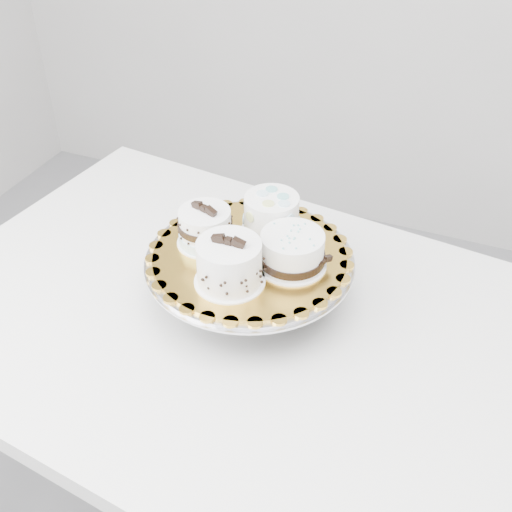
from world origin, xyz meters
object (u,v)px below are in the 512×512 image
at_px(cake_stand, 250,271).
at_px(cake_board, 250,255).
at_px(table, 244,351).
at_px(cake_banded, 205,228).
at_px(cake_swirl, 229,264).
at_px(cake_dots, 271,214).
at_px(cake_ribbon, 293,251).

distance_m(cake_stand, cake_board, 0.03).
xyz_separation_m(table, cake_banded, (-0.09, 0.05, 0.22)).
distance_m(table, cake_board, 0.19).
bearing_deg(cake_swirl, table, 69.14).
relative_size(table, cake_swirl, 10.85).
xyz_separation_m(cake_banded, cake_dots, (0.09, 0.08, 0.01)).
relative_size(table, cake_dots, 10.60).
xyz_separation_m(cake_swirl, cake_banded, (-0.08, 0.08, -0.01)).
relative_size(cake_board, cake_banded, 2.96).
bearing_deg(cake_banded, cake_ribbon, 16.74).
relative_size(cake_board, cake_ribbon, 2.39).
relative_size(cake_swirl, cake_ribbon, 0.83).
bearing_deg(cake_board, cake_swirl, -91.17).
xyz_separation_m(table, cake_board, (-0.01, 0.05, 0.18)).
bearing_deg(cake_banded, cake_board, 15.74).
bearing_deg(cake_ribbon, cake_stand, -155.27).
height_order(cake_swirl, cake_dots, cake_swirl).
relative_size(table, cake_stand, 3.48).
distance_m(cake_swirl, cake_ribbon, 0.11).
xyz_separation_m(cake_board, cake_dots, (0.01, 0.08, 0.04)).
relative_size(cake_stand, cake_ribbon, 2.60).
relative_size(table, cake_board, 3.79).
height_order(table, cake_board, cake_board).
bearing_deg(cake_ribbon, cake_banded, -156.34).
bearing_deg(cake_banded, cake_stand, 15.74).
distance_m(table, cake_ribbon, 0.23).
bearing_deg(cake_dots, cake_ribbon, -35.99).
distance_m(cake_board, cake_dots, 0.09).
height_order(cake_board, cake_swirl, cake_swirl).
height_order(cake_banded, cake_ribbon, cake_banded).
bearing_deg(cake_board, cake_dots, 83.65).
distance_m(cake_board, cake_ribbon, 0.08).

